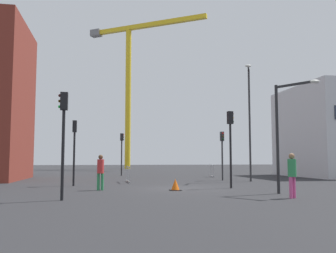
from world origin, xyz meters
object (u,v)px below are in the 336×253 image
traffic_light_island (122,147)px  pedestrian_waiting (292,172)px  traffic_light_median (63,128)px  traffic_light_corner (230,137)px  traffic_cone_striped (175,185)px  construction_crane (132,70)px  pedestrian_walking (101,169)px  traffic_light_near (222,147)px  streetlamp_tall (249,115)px  traffic_light_crosswalk (74,142)px  streetlamp_short (284,124)px

traffic_light_island → pedestrian_waiting: traffic_light_island is taller
traffic_light_median → traffic_light_corner: traffic_light_corner is taller
traffic_cone_striped → pedestrian_waiting: bearing=-48.6°
construction_crane → traffic_light_corner: size_ratio=5.63×
traffic_light_corner → pedestrian_walking: size_ratio=2.34×
traffic_light_near → traffic_light_island: size_ratio=0.90×
pedestrian_waiting → traffic_cone_striped: pedestrian_waiting is taller
pedestrian_waiting → traffic_light_near: bearing=84.8°
traffic_light_median → traffic_light_corner: (8.42, 4.58, 0.01)m
traffic_light_island → pedestrian_walking: size_ratio=2.24×
streetlamp_tall → traffic_light_median: size_ratio=1.92×
streetlamp_tall → traffic_light_island: size_ratio=2.00×
streetlamp_tall → construction_crane: bearing=99.7°
streetlamp_tall → traffic_light_near: (-1.49, 1.72, -2.24)m
traffic_light_corner → construction_crane: bearing=93.7°
traffic_light_crosswalk → pedestrian_waiting: traffic_light_crosswalk is taller
traffic_light_crosswalk → streetlamp_short: bearing=-35.2°
streetlamp_short → streetlamp_tall: bearing=77.2°
traffic_light_corner → pedestrian_waiting: size_ratio=2.31×
streetlamp_short → traffic_cone_striped: 6.08m
traffic_light_crosswalk → traffic_light_corner: (8.60, -3.22, 0.20)m
traffic_light_near → traffic_light_corner: (-1.83, -7.07, 0.36)m
traffic_light_crosswalk → traffic_light_corner: 9.18m
construction_crane → streetlamp_tall: 36.92m
construction_crane → streetlamp_tall: construction_crane is taller
streetlamp_short → traffic_light_median: (-9.68, -0.83, -0.35)m
streetlamp_tall → traffic_light_corner: (-3.32, -5.35, -1.88)m
streetlamp_short → pedestrian_walking: bearing=156.6°
streetlamp_tall → traffic_light_crosswalk: bearing=-169.9°
traffic_cone_striped → traffic_light_near: bearing=57.4°
construction_crane → traffic_light_median: 46.83m
pedestrian_walking → pedestrian_waiting: size_ratio=0.99×
construction_crane → traffic_light_corner: 42.18m
pedestrian_walking → pedestrian_waiting: bearing=-34.1°
traffic_light_crosswalk → pedestrian_waiting: 12.76m
construction_crane → traffic_light_near: size_ratio=6.55×
traffic_light_island → traffic_light_median: size_ratio=0.96×
streetlamp_tall → traffic_cone_striped: bearing=-136.5°
streetlamp_short → traffic_light_crosswalk: streetlamp_short is taller
traffic_light_crosswalk → traffic_light_near: 11.12m
construction_crane → traffic_light_island: (-2.57, -23.71, -13.34)m
traffic_light_corner → pedestrian_walking: (-7.01, -0.17, -1.76)m
construction_crane → pedestrian_walking: (-4.39, -40.13, -14.99)m
traffic_light_island → traffic_light_corner: traffic_light_corner is taller
traffic_light_near → streetlamp_short: bearing=-93.0°
streetlamp_short → traffic_light_median: size_ratio=1.20×
traffic_light_corner → traffic_cone_striped: traffic_light_corner is taller
traffic_light_median → streetlamp_tall: bearing=40.2°
traffic_light_near → traffic_light_corner: 7.31m
traffic_light_island → pedestrian_waiting: size_ratio=2.22×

